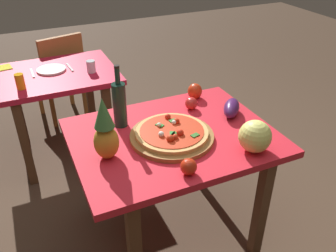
% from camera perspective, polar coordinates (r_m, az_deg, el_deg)
% --- Properties ---
extents(ground_plane, '(10.00, 10.00, 0.00)m').
position_cam_1_polar(ground_plane, '(2.44, 0.66, -15.87)').
color(ground_plane, '#4C3828').
extents(display_table, '(1.10, 0.85, 0.73)m').
position_cam_1_polar(display_table, '(2.02, 0.77, -3.61)').
color(display_table, '#53331F').
rests_on(display_table, ground_plane).
extents(background_table, '(0.93, 0.72, 0.73)m').
position_cam_1_polar(background_table, '(2.91, -17.48, 6.01)').
color(background_table, '#53331F').
rests_on(background_table, ground_plane).
extents(dining_chair, '(0.49, 0.49, 0.85)m').
position_cam_1_polar(dining_chair, '(3.51, -16.82, 8.20)').
color(dining_chair, '#956130').
rests_on(dining_chair, ground_plane).
extents(pizza_board, '(0.46, 0.46, 0.02)m').
position_cam_1_polar(pizza_board, '(1.92, 0.61, -1.66)').
color(pizza_board, '#956130').
rests_on(pizza_board, display_table).
extents(pizza, '(0.39, 0.39, 0.06)m').
position_cam_1_polar(pizza, '(1.91, 0.62, -1.00)').
color(pizza, '#E3A55B').
rests_on(pizza, pizza_board).
extents(wine_bottle, '(0.08, 0.08, 0.36)m').
position_cam_1_polar(wine_bottle, '(2.00, -7.76, 3.56)').
color(wine_bottle, '#152E25').
rests_on(wine_bottle, display_table).
extents(pineapple_left, '(0.12, 0.12, 0.33)m').
position_cam_1_polar(pineapple_left, '(1.74, -10.01, -0.95)').
color(pineapple_left, '#C28728').
rests_on(pineapple_left, display_table).
extents(melon, '(0.17, 0.17, 0.17)m').
position_cam_1_polar(melon, '(1.85, 13.74, -1.62)').
color(melon, '#E0E06F').
rests_on(melon, display_table).
extents(bell_pepper, '(0.09, 0.09, 0.10)m').
position_cam_1_polar(bell_pepper, '(2.34, 4.32, 5.57)').
color(bell_pepper, red).
rests_on(bell_pepper, display_table).
extents(eggplant, '(0.20, 0.21, 0.09)m').
position_cam_1_polar(eggplant, '(2.16, 10.13, 2.86)').
color(eggplant, '#451B53').
rests_on(eggplant, display_table).
extents(tomato_at_corner, '(0.08, 0.08, 0.08)m').
position_cam_1_polar(tomato_at_corner, '(2.20, 3.74, 3.64)').
color(tomato_at_corner, red).
rests_on(tomato_at_corner, display_table).
extents(tomato_near_board, '(0.08, 0.08, 0.08)m').
position_cam_1_polar(tomato_near_board, '(1.67, 3.32, -6.52)').
color(tomato_near_board, red).
rests_on(tomato_near_board, display_table).
extents(drinking_glass_juice, '(0.06, 0.06, 0.11)m').
position_cam_1_polar(drinking_glass_juice, '(2.65, -22.61, 6.59)').
color(drinking_glass_juice, orange).
rests_on(drinking_glass_juice, background_table).
extents(drinking_glass_water, '(0.07, 0.07, 0.09)m').
position_cam_1_polar(drinking_glass_water, '(2.78, -12.22, 9.29)').
color(drinking_glass_water, silver).
rests_on(drinking_glass_water, background_table).
extents(dinner_plate, '(0.22, 0.22, 0.02)m').
position_cam_1_polar(dinner_plate, '(2.91, -18.18, 8.57)').
color(dinner_plate, white).
rests_on(dinner_plate, background_table).
extents(fork_utensil, '(0.02, 0.18, 0.01)m').
position_cam_1_polar(fork_utensil, '(2.90, -20.89, 7.92)').
color(fork_utensil, silver).
rests_on(fork_utensil, background_table).
extents(knife_utensil, '(0.03, 0.18, 0.01)m').
position_cam_1_polar(knife_utensil, '(2.92, -15.46, 9.05)').
color(knife_utensil, silver).
rests_on(knife_utensil, background_table).
extents(napkin_folded, '(0.16, 0.14, 0.01)m').
position_cam_1_polar(napkin_folded, '(3.09, -25.07, 8.41)').
color(napkin_folded, yellow).
rests_on(napkin_folded, background_table).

